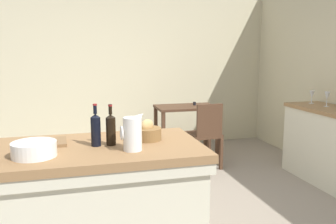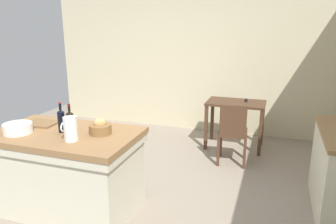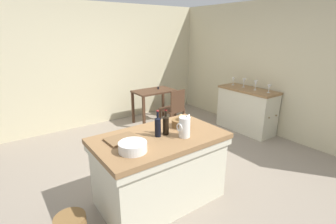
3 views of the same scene
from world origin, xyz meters
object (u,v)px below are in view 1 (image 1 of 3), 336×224
wine_bottle_dark (111,129)px  side_cabinet (330,146)px  island_table (101,197)px  writing_desk (186,114)px  pitcher (132,134)px  bread_basket (147,133)px  wine_bottle_amber (96,129)px  wine_glass_right (312,95)px  wooden_chair (205,133)px  cutting_board (43,143)px  wine_glass_middle (327,96)px  wash_bowl (34,149)px

wine_bottle_dark → side_cabinet: bearing=17.7°
island_table → wine_bottle_dark: wine_bottle_dark is taller
wine_bottle_dark → writing_desk: bearing=60.3°
island_table → pitcher: size_ratio=5.45×
side_cabinet → wine_bottle_dark: (-2.67, -0.85, 0.54)m
bread_basket → wine_bottle_dark: (-0.29, -0.09, 0.07)m
pitcher → wine_bottle_amber: 0.30m
island_table → pitcher: pitcher is taller
wine_bottle_dark → wine_glass_right: wine_bottle_dark is taller
island_table → pitcher: (0.22, -0.18, 0.52)m
wooden_chair → cutting_board: 2.51m
wine_glass_middle → pitcher: bearing=-155.2°
island_table → bread_basket: 0.60m
cutting_board → wine_bottle_amber: 0.43m
island_table → wine_glass_right: size_ratio=9.16×
writing_desk → wash_bowl: 3.19m
island_table → writing_desk: bearing=58.7°
island_table → writing_desk: island_table is taller
wine_bottle_dark → wine_glass_middle: bearing=20.4°
pitcher → cutting_board: 0.71m
side_cabinet → cutting_board: bearing=-167.4°
island_table → wash_bowl: (-0.43, -0.17, 0.45)m
wine_glass_middle → wine_glass_right: wine_glass_middle is taller
pitcher → wine_glass_middle: bearing=24.8°
side_cabinet → bread_basket: bread_basket is taller
wooden_chair → wine_bottle_dark: 2.29m
wooden_chair → wash_bowl: bearing=-135.8°
writing_desk → pitcher: bearing=-115.6°
cutting_board → bread_basket: bearing=-4.5°
writing_desk → pitcher: 2.88m
cutting_board → wine_glass_right: bearing=19.6°
pitcher → side_cabinet: bearing=22.2°
bread_basket → wine_bottle_dark: size_ratio=0.74×
cutting_board → wine_bottle_dark: 0.53m
pitcher → writing_desk: bearing=64.4°
bread_basket → wash_bowl: bearing=-163.0°
bread_basket → wine_bottle_amber: 0.41m
island_table → wash_bowl: bearing=-159.2°
wash_bowl → wine_bottle_amber: bearing=22.0°
writing_desk → wine_glass_middle: size_ratio=4.94×
island_table → wine_bottle_dark: size_ratio=4.97×
writing_desk → bread_basket: (-1.08, -2.31, 0.30)m
wine_bottle_amber → wine_glass_middle: wine_bottle_amber is taller
pitcher → bread_basket: (0.16, 0.27, -0.06)m
bread_basket → writing_desk: bearing=65.0°
wash_bowl → wine_bottle_dark: (0.52, 0.16, 0.07)m
pitcher → cutting_board: (-0.62, 0.33, -0.11)m
writing_desk → wine_bottle_dark: bearing=-119.7°
wine_bottle_amber → wash_bowl: bearing=-158.0°
wine_bottle_amber → wine_glass_middle: size_ratio=1.72×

